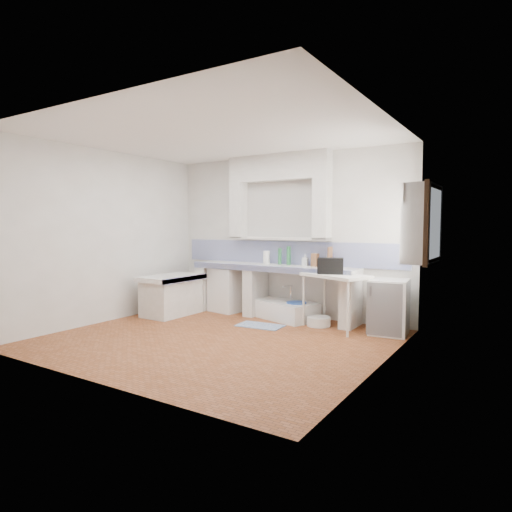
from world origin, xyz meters
The scene contains 36 objects.
floor centered at (0.00, 0.00, 0.00)m, with size 4.50×4.50×0.00m, color brown.
ceiling centered at (0.00, 0.00, 2.80)m, with size 4.50×4.50×0.00m, color white.
wall_back centered at (0.00, 2.00, 1.40)m, with size 4.50×4.50×0.00m, color silver.
wall_front centered at (0.00, -2.00, 1.40)m, with size 4.50×4.50×0.00m, color silver.
wall_left centered at (-2.25, 0.00, 1.40)m, with size 4.50×4.50×0.00m, color silver.
wall_right centered at (2.25, 0.00, 1.40)m, with size 4.50×4.50×0.00m, color silver.
alcove_mass centered at (-0.10, 1.88, 2.58)m, with size 1.90×0.25×0.45m, color silver.
window_frame centered at (2.42, 1.20, 1.60)m, with size 0.35×0.86×1.06m, color #342110.
lace_valance centered at (2.28, 1.20, 1.98)m, with size 0.01×0.84×0.24m, color white.
counter_slab centered at (-0.10, 1.70, 0.86)m, with size 3.00×0.60×0.08m, color white.
counter_lip centered at (-0.10, 1.42, 0.86)m, with size 3.00×0.04×0.10m, color navy.
counter_pier_left centered at (-1.50, 1.70, 0.41)m, with size 0.20×0.55×0.82m, color silver.
counter_pier_mid centered at (-0.45, 1.70, 0.41)m, with size 0.20×0.55×0.82m, color silver.
counter_pier_right centered at (1.30, 1.70, 0.41)m, with size 0.20×0.55×0.82m, color silver.
peninsula_top centered at (-1.70, 0.90, 0.66)m, with size 0.70×1.10×0.08m, color white.
peninsula_base centered at (-1.70, 0.90, 0.31)m, with size 0.60×1.00×0.62m, color silver.
peninsula_lip centered at (-1.37, 0.90, 0.66)m, with size 0.04×1.10×0.10m, color navy.
backsplash centered at (0.00, 1.99, 1.10)m, with size 4.27×0.03×0.40m, color navy.
stove centered at (-1.06, 1.72, 0.40)m, with size 0.56×0.54×0.80m, color white.
sink centered at (0.14, 1.68, 0.13)m, with size 1.12×0.61×0.27m, color white.
side_table centered at (1.15, 1.44, 0.42)m, with size 1.01×0.56×0.04m, color white.
fridge centered at (1.93, 1.56, 0.40)m, with size 0.52×0.52×0.80m, color white.
bucket_red centered at (-0.21, 1.70, 0.13)m, with size 0.27×0.27×0.25m, color #B64A23.
bucket_orange centered at (0.24, 1.55, 0.14)m, with size 0.30×0.30×0.28m, color #C26C21.
bucket_blue centered at (0.40, 1.62, 0.16)m, with size 0.34×0.34×0.32m, color #1D48AB.
basin_white centered at (0.86, 1.49, 0.07)m, with size 0.37×0.37×0.14m, color white.
water_bottle_a centered at (-0.09, 1.85, 0.14)m, with size 0.08×0.08×0.29m, color silver.
water_bottle_b centered at (0.16, 1.85, 0.14)m, with size 0.08×0.08×0.28m, color silver.
black_bag centered at (1.07, 1.44, 0.96)m, with size 0.39×0.22×0.24m, color black.
green_bottle_a centered at (-0.05, 1.85, 1.04)m, with size 0.06×0.06×0.28m, color #286D3B.
green_bottle_b centered at (0.13, 1.85, 1.06)m, with size 0.07×0.07×0.32m, color #286D3B.
knife_block centered at (0.63, 1.83, 1.01)m, with size 0.11×0.09×0.22m, color brown.
cutting_board centered at (0.88, 1.85, 1.07)m, with size 0.02×0.24×0.33m, color brown.
paper_towel centered at (-0.30, 1.81, 1.01)m, with size 0.11×0.11×0.23m, color white.
soap_bottle centered at (0.44, 1.85, 1.00)m, with size 0.09×0.09×0.20m, color white.
rug centered at (0.08, 0.99, 0.01)m, with size 0.72×0.41×0.01m, color navy.
Camera 1 is at (3.64, -4.78, 1.58)m, focal length 30.70 mm.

